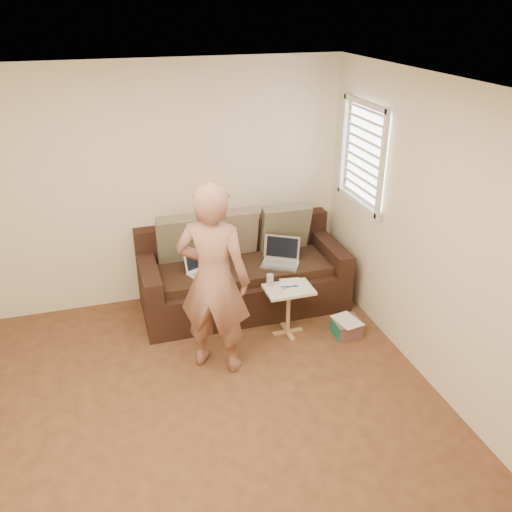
% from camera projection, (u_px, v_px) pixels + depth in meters
% --- Properties ---
extents(floor, '(4.50, 4.50, 0.00)m').
position_uv_depth(floor, '(211.00, 429.00, 4.31)').
color(floor, '#4D2C1C').
rests_on(floor, ground).
extents(ceiling, '(4.50, 4.50, 0.00)m').
position_uv_depth(ceiling, '(195.00, 96.00, 3.17)').
color(ceiling, white).
rests_on(ceiling, wall_back).
extents(wall_back, '(4.00, 0.00, 4.00)m').
position_uv_depth(wall_back, '(160.00, 188.00, 5.67)').
color(wall_back, beige).
rests_on(wall_back, ground).
extents(wall_right, '(0.00, 4.50, 4.50)m').
position_uv_depth(wall_right, '(452.00, 252.00, 4.26)').
color(wall_right, beige).
rests_on(wall_right, ground).
extents(window_blinds, '(0.12, 0.88, 1.08)m').
position_uv_depth(window_blinds, '(363.00, 154.00, 5.36)').
color(window_blinds, white).
rests_on(window_blinds, wall_right).
extents(sofa, '(2.20, 0.95, 0.85)m').
position_uv_depth(sofa, '(243.00, 271.00, 5.85)').
color(sofa, black).
rests_on(sofa, ground).
extents(pillow_left, '(0.55, 0.29, 0.57)m').
position_uv_depth(pillow_left, '(183.00, 239.00, 5.74)').
color(pillow_left, '#625B48').
rests_on(pillow_left, sofa).
extents(pillow_mid, '(0.55, 0.27, 0.57)m').
position_uv_depth(pillow_mid, '(232.00, 232.00, 5.89)').
color(pillow_mid, '#716051').
rests_on(pillow_mid, sofa).
extents(pillow_right, '(0.55, 0.28, 0.57)m').
position_uv_depth(pillow_right, '(285.00, 227.00, 6.02)').
color(pillow_right, '#625B48').
rests_on(pillow_right, sofa).
extents(laptop_silver, '(0.48, 0.44, 0.26)m').
position_uv_depth(laptop_silver, '(280.00, 265.00, 5.77)').
color(laptop_silver, '#B7BABC').
rests_on(laptop_silver, sofa).
extents(laptop_white, '(0.40, 0.36, 0.24)m').
position_uv_depth(laptop_white, '(206.00, 274.00, 5.60)').
color(laptop_white, white).
rests_on(laptop_white, sofa).
extents(person, '(0.79, 0.72, 1.80)m').
position_uv_depth(person, '(214.00, 280.00, 4.68)').
color(person, '#9F5C56').
rests_on(person, ground).
extents(side_table, '(0.47, 0.33, 0.52)m').
position_uv_depth(side_table, '(288.00, 311.00, 5.43)').
color(side_table, silver).
rests_on(side_table, ground).
extents(drinking_glass, '(0.07, 0.07, 0.12)m').
position_uv_depth(drinking_glass, '(270.00, 280.00, 5.34)').
color(drinking_glass, silver).
rests_on(drinking_glass, side_table).
extents(scissors, '(0.20, 0.15, 0.02)m').
position_uv_depth(scissors, '(290.00, 287.00, 5.33)').
color(scissors, silver).
rests_on(scissors, side_table).
extents(paper_on_table, '(0.25, 0.33, 0.00)m').
position_uv_depth(paper_on_table, '(292.00, 285.00, 5.37)').
color(paper_on_table, white).
rests_on(paper_on_table, side_table).
extents(striped_box, '(0.27, 0.27, 0.17)m').
position_uv_depth(striped_box, '(347.00, 327.00, 5.47)').
color(striped_box, '#C61D45').
rests_on(striped_box, ground).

